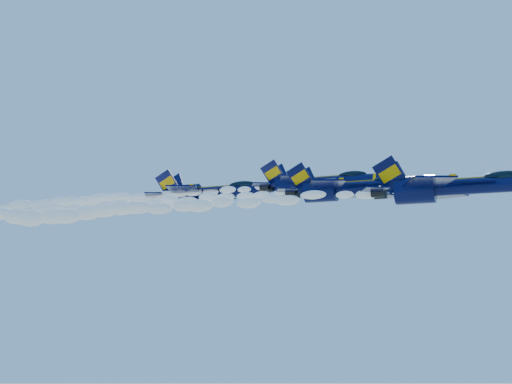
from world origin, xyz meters
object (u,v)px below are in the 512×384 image
at_px(jet_lead, 453,187).
at_px(jet_fourth, 210,192).
at_px(jet_second, 350,188).
at_px(jet_third, 318,183).

height_order(jet_lead, jet_fourth, jet_fourth).
distance_m(jet_second, jet_third, 15.27).
distance_m(jet_lead, jet_fourth, 42.66).
bearing_deg(jet_second, jet_fourth, 148.91).
height_order(jet_lead, jet_second, jet_second).
height_order(jet_second, jet_third, jet_third).
bearing_deg(jet_second, jet_third, 120.25).
distance_m(jet_second, jet_fourth, 28.05).
bearing_deg(jet_second, jet_lead, -39.24).
xyz_separation_m(jet_second, jet_fourth, (-23.88, 14.40, 2.99)).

